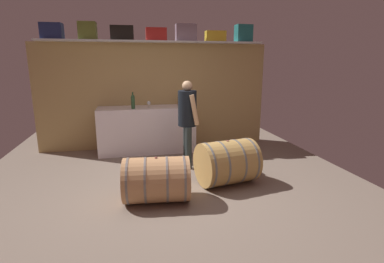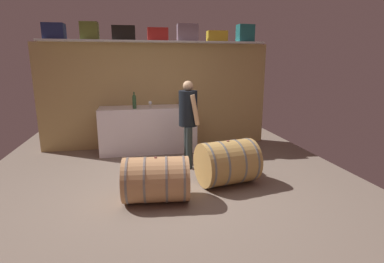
% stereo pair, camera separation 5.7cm
% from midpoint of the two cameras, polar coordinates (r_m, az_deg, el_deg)
% --- Properties ---
extents(ground_plane, '(6.00, 8.20, 0.02)m').
position_cam_midpoint_polar(ground_plane, '(4.82, -4.17, -8.81)').
color(ground_plane, '#7A6A5D').
extents(back_wall_panel, '(4.80, 0.10, 2.18)m').
position_cam_midpoint_polar(back_wall_panel, '(6.37, -6.46, 6.77)').
color(back_wall_panel, tan).
rests_on(back_wall_panel, ground).
extents(high_shelf_board, '(4.42, 0.40, 0.03)m').
position_cam_midpoint_polar(high_shelf_board, '(6.20, -6.61, 16.82)').
color(high_shelf_board, silver).
rests_on(high_shelf_board, back_wall_panel).
extents(toolcase_navy, '(0.38, 0.27, 0.29)m').
position_cam_midpoint_polar(toolcase_navy, '(6.34, -24.81, 17.13)').
color(toolcase_navy, navy).
rests_on(toolcase_navy, high_shelf_board).
extents(toolcase_olive, '(0.33, 0.26, 0.33)m').
position_cam_midpoint_polar(toolcase_olive, '(6.23, -18.91, 17.86)').
color(toolcase_olive, olive).
rests_on(toolcase_olive, high_shelf_board).
extents(toolcase_black, '(0.44, 0.23, 0.27)m').
position_cam_midpoint_polar(toolcase_black, '(6.19, -12.76, 18.02)').
color(toolcase_black, black).
rests_on(toolcase_black, high_shelf_board).
extents(toolcase_red, '(0.41, 0.28, 0.25)m').
position_cam_midpoint_polar(toolcase_red, '(6.21, -6.36, 18.10)').
color(toolcase_red, red).
rests_on(toolcase_red, high_shelf_board).
extents(toolcase_grey, '(0.42, 0.30, 0.33)m').
position_cam_midpoint_polar(toolcase_grey, '(6.30, -0.62, 18.50)').
color(toolcase_grey, gray).
rests_on(toolcase_grey, high_shelf_board).
extents(toolcase_yellow, '(0.42, 0.25, 0.21)m').
position_cam_midpoint_polar(toolcase_yellow, '(6.44, 5.11, 17.81)').
color(toolcase_yellow, yellow).
rests_on(toolcase_yellow, high_shelf_board).
extents(toolcase_teal, '(0.35, 0.24, 0.35)m').
position_cam_midpoint_polar(toolcase_teal, '(6.64, 10.48, 18.11)').
color(toolcase_teal, '#237477').
rests_on(toolcase_teal, high_shelf_board).
extents(work_cabinet, '(1.92, 0.63, 0.92)m').
position_cam_midpoint_polar(work_cabinet, '(6.09, -8.16, 0.42)').
color(work_cabinet, white).
rests_on(work_cabinet, ground).
extents(wine_bottle_amber, '(0.08, 0.08, 0.28)m').
position_cam_midpoint_polar(wine_bottle_amber, '(6.18, -1.88, 6.23)').
color(wine_bottle_amber, brown).
rests_on(wine_bottle_amber, work_cabinet).
extents(wine_bottle_green, '(0.07, 0.07, 0.32)m').
position_cam_midpoint_polar(wine_bottle_green, '(5.82, -10.79, 5.75)').
color(wine_bottle_green, '#2C5031').
rests_on(wine_bottle_green, work_cabinet).
extents(wine_glass, '(0.07, 0.07, 0.12)m').
position_cam_midpoint_polar(wine_glass, '(5.96, -7.80, 5.45)').
color(wine_glass, white).
rests_on(wine_glass, work_cabinet).
extents(wine_barrel_near, '(0.94, 0.80, 0.67)m').
position_cam_midpoint_polar(wine_barrel_near, '(4.48, 7.17, -5.94)').
color(wine_barrel_near, tan).
rests_on(wine_barrel_near, ground).
extents(wine_barrel_far, '(0.91, 0.68, 0.61)m').
position_cam_midpoint_polar(wine_barrel_far, '(3.94, -6.51, -9.17)').
color(wine_barrel_far, tan).
rests_on(wine_barrel_far, ground).
extents(winemaker_pouring, '(0.36, 0.45, 1.50)m').
position_cam_midpoint_polar(winemaker_pouring, '(5.06, -0.37, 3.24)').
color(winemaker_pouring, '#283233').
rests_on(winemaker_pouring, ground).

